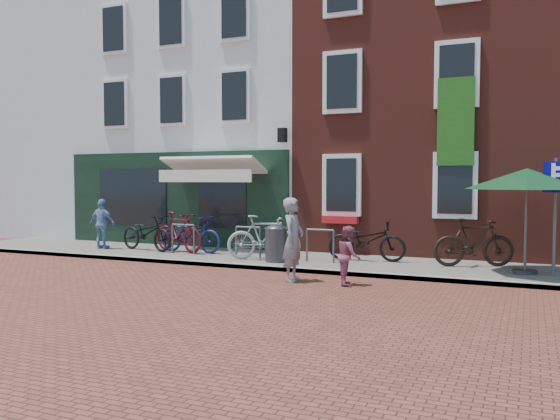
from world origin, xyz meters
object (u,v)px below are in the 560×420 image
at_px(parking_sign, 555,197).
at_px(bicycle_3, 264,237).
at_px(bicycle_0, 147,233).
at_px(cafe_person, 102,224).
at_px(parasol, 527,175).
at_px(woman, 293,240).
at_px(bicycle_5, 474,243).
at_px(bicycle_1, 178,232).
at_px(litter_bin, 276,241).
at_px(bicycle_4, 367,241).
at_px(bicycle_2, 191,234).
at_px(boy, 349,255).

xyz_separation_m(parking_sign, bicycle_3, (-6.72, -0.13, -1.12)).
bearing_deg(bicycle_0, cafe_person, 108.65).
xyz_separation_m(parasol, woman, (-4.48, -2.37, -1.37)).
xyz_separation_m(bicycle_3, bicycle_5, (5.04, 0.85, 0.00)).
bearing_deg(bicycle_1, bicycle_0, 107.83).
xyz_separation_m(woman, bicycle_5, (3.36, 2.98, -0.21)).
bearing_deg(litter_bin, cafe_person, 175.71).
distance_m(cafe_person, bicycle_4, 7.87).
bearing_deg(woman, bicycle_2, 57.15).
bearing_deg(litter_bin, boy, -36.77).
bearing_deg(bicycle_2, bicycle_0, 96.93).
bearing_deg(bicycle_4, bicycle_2, 87.01).
height_order(boy, bicycle_4, boy).
bearing_deg(bicycle_4, boy, -178.54).
relative_size(woman, bicycle_4, 0.91).
distance_m(boy, bicycle_3, 3.54).
bearing_deg(bicycle_4, litter_bin, 110.98).
bearing_deg(bicycle_0, bicycle_2, -73.57).
xyz_separation_m(parasol, bicycle_2, (-8.67, 0.26, -1.64)).
height_order(bicycle_0, bicycle_5, bicycle_5).
height_order(bicycle_3, bicycle_4, bicycle_3).
distance_m(woman, bicycle_4, 3.05).
distance_m(litter_bin, cafe_person, 5.83).
height_order(bicycle_0, bicycle_4, same).
bearing_deg(cafe_person, bicycle_0, -174.05).
distance_m(parking_sign, bicycle_5, 2.14).
distance_m(parasol, woman, 5.25).
relative_size(woman, bicycle_1, 0.93).
bearing_deg(woman, parasol, -62.81).
bearing_deg(parasol, bicycle_2, 178.26).
bearing_deg(litter_bin, bicycle_4, 27.36).
xyz_separation_m(boy, bicycle_5, (2.17, 2.92, 0.06)).
bearing_deg(cafe_person, bicycle_4, -177.05).
bearing_deg(bicycle_3, parking_sign, -110.75).
bearing_deg(bicycle_3, parasol, -109.63).
height_order(boy, bicycle_0, boy).
distance_m(bicycle_4, bicycle_5, 2.56).
height_order(parking_sign, bicycle_1, parking_sign).
xyz_separation_m(litter_bin, parking_sign, (6.27, 0.38, 1.18)).
height_order(parasol, bicycle_2, parasol).
bearing_deg(parasol, bicycle_4, 171.35).
bearing_deg(parasol, bicycle_1, 178.98).
relative_size(cafe_person, bicycle_1, 0.78).
relative_size(bicycle_1, bicycle_5, 1.00).
bearing_deg(bicycle_3, bicycle_2, 56.81).
xyz_separation_m(woman, cafe_person, (-7.04, 2.31, -0.04)).
relative_size(parasol, bicycle_0, 1.32).
distance_m(bicycle_1, bicycle_2, 0.36).
xyz_separation_m(parking_sign, bicycle_1, (-9.57, 0.27, -1.12)).
distance_m(parasol, bicycle_3, 6.36).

